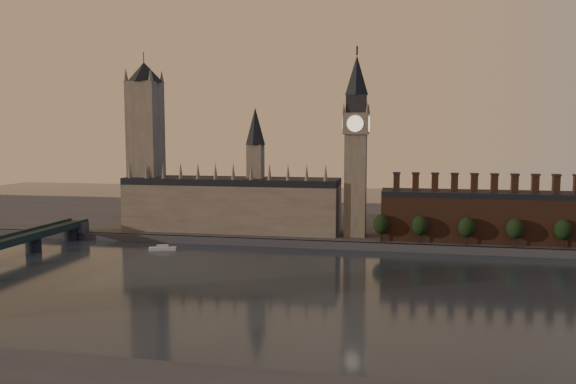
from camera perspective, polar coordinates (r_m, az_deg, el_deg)
name	(u,v)px	position (r m, az deg, el deg)	size (l,w,h in m)	color
ground	(307,294)	(221.05, 1.95, -10.37)	(900.00, 900.00, 0.00)	black
north_bank	(348,221)	(393.68, 6.10, -2.96)	(900.00, 182.00, 4.00)	#45454A
palace_of_westminster	(233,201)	(341.43, -5.65, -0.96)	(130.00, 30.30, 74.00)	gray
victoria_tower	(146,139)	(359.27, -14.26, 5.21)	(24.00, 24.00, 108.00)	gray
big_ben	(356,144)	(320.59, 6.92, 4.90)	(15.00, 15.00, 107.00)	gray
chimney_block	(483,215)	(325.91, 19.21, -2.25)	(110.00, 25.00, 37.00)	#522F1F
embankment_tree_0	(381,224)	(308.21, 9.43, -3.27)	(8.60, 8.60, 14.88)	black
embankment_tree_1	(420,226)	(307.89, 13.25, -3.35)	(8.60, 8.60, 14.88)	black
embankment_tree_2	(467,227)	(309.34, 17.68, -3.43)	(8.60, 8.60, 14.88)	black
embankment_tree_3	(515,229)	(312.79, 22.06, -3.48)	(8.60, 8.60, 14.88)	black
embankment_tree_4	(563,230)	(319.93, 26.16, -3.45)	(8.60, 8.60, 14.88)	black
river_boat	(163,248)	(310.13, -12.62, -5.60)	(14.90, 8.10, 2.87)	silver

